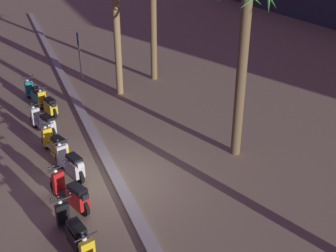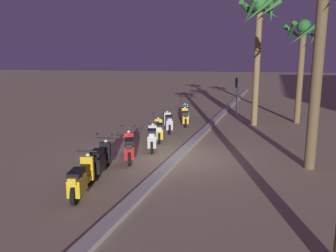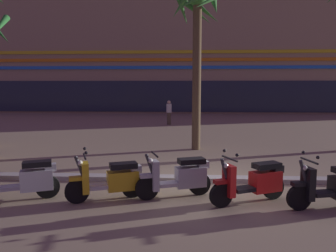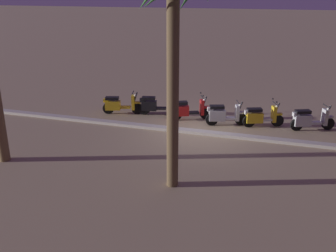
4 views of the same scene
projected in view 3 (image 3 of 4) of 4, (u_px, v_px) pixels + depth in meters
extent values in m
plane|color=#9E896B|center=(207.00, 182.00, 8.47)|extent=(200.00, 200.00, 0.00)
cube|color=#BCB7AD|center=(207.00, 179.00, 8.58)|extent=(60.00, 0.36, 0.12)
cube|color=tan|center=(146.00, 62.00, 35.78)|extent=(58.64, 13.62, 10.34)
cube|color=#287AEA|center=(137.00, 68.00, 29.09)|extent=(49.84, 0.10, 0.28)
cube|color=orange|center=(137.00, 60.00, 29.00)|extent=(49.84, 0.10, 0.28)
cube|color=yellow|center=(137.00, 52.00, 28.92)|extent=(49.84, 0.10, 0.28)
cube|color=#283342|center=(138.00, 96.00, 29.41)|extent=(52.77, 0.12, 2.80)
cylinder|color=black|center=(48.00, 187.00, 7.27)|extent=(0.52, 0.29, 0.52)
cube|color=silver|center=(13.00, 187.00, 7.02)|extent=(0.66, 0.49, 0.08)
cube|color=silver|center=(37.00, 180.00, 7.17)|extent=(0.75, 0.55, 0.45)
cube|color=black|center=(37.00, 164.00, 7.13)|extent=(0.67, 0.51, 0.12)
cube|color=silver|center=(51.00, 167.00, 7.24)|extent=(0.30, 0.28, 0.16)
cylinder|color=black|center=(77.00, 191.00, 6.94)|extent=(0.52, 0.28, 0.52)
cylinder|color=black|center=(132.00, 186.00, 7.31)|extent=(0.52, 0.28, 0.52)
cube|color=silver|center=(103.00, 186.00, 7.10)|extent=(0.66, 0.48, 0.08)
cube|color=gold|center=(123.00, 180.00, 7.22)|extent=(0.75, 0.54, 0.42)
cube|color=black|center=(123.00, 165.00, 7.19)|extent=(0.67, 0.49, 0.12)
cube|color=gold|center=(85.00, 178.00, 6.96)|extent=(0.25, 0.37, 0.66)
cube|color=gold|center=(77.00, 178.00, 6.90)|extent=(0.36, 0.26, 0.08)
cylinder|color=#333338|center=(81.00, 171.00, 6.92)|extent=(0.29, 0.17, 0.69)
cylinder|color=black|center=(85.00, 156.00, 6.90)|extent=(0.24, 0.54, 0.04)
sphere|color=white|center=(80.00, 163.00, 6.89)|extent=(0.12, 0.12, 0.12)
cube|color=silver|center=(136.00, 169.00, 7.29)|extent=(0.30, 0.27, 0.16)
sphere|color=black|center=(86.00, 153.00, 6.67)|extent=(0.07, 0.07, 0.07)
sphere|color=black|center=(85.00, 149.00, 7.12)|extent=(0.07, 0.07, 0.07)
cylinder|color=black|center=(147.00, 188.00, 7.14)|extent=(0.52, 0.26, 0.52)
cylinder|color=black|center=(199.00, 184.00, 7.47)|extent=(0.52, 0.26, 0.52)
cube|color=silver|center=(172.00, 184.00, 7.29)|extent=(0.66, 0.46, 0.08)
cube|color=silver|center=(191.00, 177.00, 7.39)|extent=(0.75, 0.52, 0.46)
cube|color=black|center=(192.00, 161.00, 7.35)|extent=(0.66, 0.48, 0.12)
cube|color=silver|center=(155.00, 175.00, 7.15)|extent=(0.24, 0.37, 0.66)
cube|color=silver|center=(147.00, 176.00, 7.11)|extent=(0.35, 0.25, 0.08)
cylinder|color=#333338|center=(151.00, 169.00, 7.11)|extent=(0.29, 0.16, 0.69)
cylinder|color=black|center=(155.00, 154.00, 7.10)|extent=(0.22, 0.54, 0.04)
sphere|color=white|center=(150.00, 161.00, 7.09)|extent=(0.12, 0.12, 0.12)
cube|color=silver|center=(203.00, 164.00, 7.44)|extent=(0.29, 0.27, 0.16)
cylinder|color=black|center=(221.00, 195.00, 6.71)|extent=(0.51, 0.31, 0.52)
cylinder|color=black|center=(273.00, 188.00, 7.20)|extent=(0.51, 0.31, 0.52)
cube|color=black|center=(246.00, 189.00, 6.93)|extent=(0.66, 0.50, 0.08)
cube|color=red|center=(265.00, 181.00, 7.09)|extent=(0.75, 0.57, 0.44)
cube|color=black|center=(267.00, 165.00, 7.06)|extent=(0.67, 0.52, 0.12)
cube|color=red|center=(229.00, 181.00, 6.74)|extent=(0.27, 0.37, 0.66)
cube|color=red|center=(221.00, 181.00, 6.67)|extent=(0.36, 0.28, 0.08)
cylinder|color=#333338|center=(226.00, 174.00, 6.69)|extent=(0.29, 0.18, 0.69)
cylinder|color=black|center=(230.00, 159.00, 6.68)|extent=(0.27, 0.53, 0.04)
sphere|color=white|center=(225.00, 166.00, 6.66)|extent=(0.12, 0.12, 0.12)
cube|color=black|center=(277.00, 169.00, 7.17)|extent=(0.30, 0.28, 0.16)
sphere|color=black|center=(237.00, 155.00, 6.45)|extent=(0.07, 0.07, 0.07)
sphere|color=black|center=(224.00, 151.00, 6.90)|extent=(0.07, 0.07, 0.07)
cylinder|color=black|center=(299.00, 198.00, 6.55)|extent=(0.53, 0.21, 0.52)
cube|color=black|center=(326.00, 193.00, 6.64)|extent=(0.65, 0.41, 0.08)
cube|color=black|center=(308.00, 183.00, 6.54)|extent=(0.21, 0.36, 0.66)
cube|color=black|center=(300.00, 184.00, 6.51)|extent=(0.35, 0.23, 0.08)
cylinder|color=#333338|center=(305.00, 176.00, 6.51)|extent=(0.29, 0.13, 0.69)
cylinder|color=black|center=(309.00, 161.00, 6.49)|extent=(0.16, 0.55, 0.04)
sphere|color=white|center=(304.00, 168.00, 6.48)|extent=(0.12, 0.12, 0.12)
sphere|color=black|center=(318.00, 157.00, 6.24)|extent=(0.07, 0.07, 0.07)
sphere|color=black|center=(303.00, 152.00, 6.71)|extent=(0.07, 0.07, 0.07)
cylinder|color=brown|center=(197.00, 75.00, 12.58)|extent=(0.34, 0.34, 5.88)
cone|color=#3D8438|center=(215.00, 5.00, 12.24)|extent=(0.31, 1.48, 1.09)
cone|color=#3D8438|center=(204.00, 11.00, 12.77)|extent=(1.34, 0.93, 1.22)
cone|color=#3D8438|center=(195.00, 11.00, 12.88)|extent=(1.44, 0.44, 1.18)
cone|color=#3D8438|center=(182.00, 9.00, 12.50)|extent=(0.73, 1.41, 1.21)
cone|color=#3D8438|center=(182.00, 3.00, 11.92)|extent=(1.05, 1.40, 1.05)
cone|color=#3D8438|center=(210.00, 0.00, 11.69)|extent=(1.36, 1.17, 0.99)
cylinder|color=brown|center=(169.00, 119.00, 21.15)|extent=(0.26, 0.26, 0.80)
cylinder|color=silver|center=(169.00, 108.00, 21.07)|extent=(0.34, 0.34, 0.57)
sphere|color=beige|center=(169.00, 102.00, 21.02)|extent=(0.22, 0.22, 0.22)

